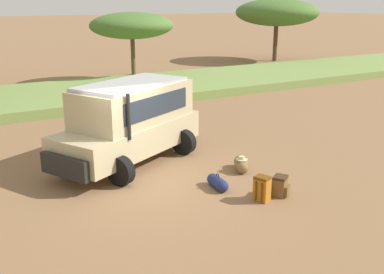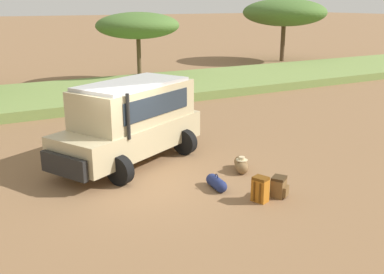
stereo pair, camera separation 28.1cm
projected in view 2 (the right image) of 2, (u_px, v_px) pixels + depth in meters
The scene contains 9 objects.
ground_plane at pixel (142, 182), 12.24m from camera, with size 320.00×320.00×0.00m, color olive.
grass_bank at pixel (48, 97), 22.05m from camera, with size 120.00×7.00×0.44m.
safari_vehicle at pixel (132, 120), 13.54m from camera, with size 5.34×3.95×2.44m.
backpack_beside_front_wheel at pixel (261, 189), 10.99m from camera, with size 0.45×0.44×0.64m.
backpack_cluster_center at pixel (279, 187), 11.27m from camera, with size 0.50×0.51×0.53m.
duffel_bag_low_black_case at pixel (241, 165), 13.03m from camera, with size 0.61×0.84×0.46m.
duffel_bag_soft_canvas at pixel (216, 183), 11.78m from camera, with size 0.36×0.86×0.41m.
acacia_tree_centre_back at pixel (138, 26), 26.80m from camera, with size 5.10×4.36×4.15m.
acacia_tree_right_mid at pixel (284, 13), 36.23m from camera, with size 6.67×6.80×5.00m.
Camera 2 is at (-4.30, -10.61, 4.71)m, focal length 42.00 mm.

